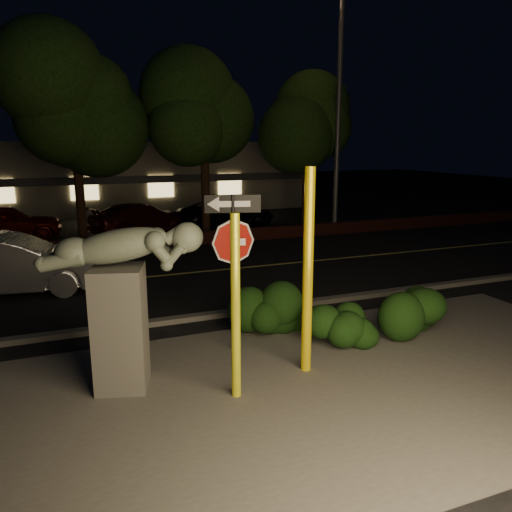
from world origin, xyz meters
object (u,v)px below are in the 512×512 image
Objects in this scene: yellow_pole_right at (308,273)px; parked_car_dark at (227,214)px; sculpture at (121,289)px; silver_sedan at (10,265)px; streetlight at (334,86)px; yellow_pole_left at (236,308)px; signpost at (233,242)px; parked_car_darkred at (141,218)px; parked_car_red at (3,222)px.

parked_car_dark is at bearing 76.80° from yellow_pole_right.
parked_car_dark is (6.57, 14.55, -1.04)m from sculpture.
sculpture reaches higher than silver_sedan.
streetlight is at bearing -61.77° from silver_sedan.
parked_car_dark is at bearing 81.82° from sculpture.
parked_car_dark is at bearing -40.15° from silver_sedan.
yellow_pole_left is 0.61× the size of silver_sedan.
signpost is (0.55, 1.69, 0.68)m from yellow_pole_left.
parked_car_dark is (8.71, 8.07, -0.15)m from silver_sedan.
yellow_pole_right is at bearing 5.99° from sculpture.
yellow_pole_right is 8.77m from silver_sedan.
sculpture is at bearing 146.13° from parked_car_darkred.
parked_car_dark is at bearing -110.29° from parked_car_darkred.
streetlight is 7.47m from parked_car_dark.
signpost is 13.97m from streetlight.
streetlight is 14.40m from silver_sedan.
yellow_pole_right is 0.80× the size of parked_car_red.
parked_car_red is at bearing 111.55° from yellow_pole_right.
sculpture is 0.57× the size of silver_sedan.
silver_sedan is at bearing -146.95° from streetlight.
sculpture reaches higher than parked_car_dark.
signpost reaches higher than parked_car_red.
signpost is at bearing 71.90° from yellow_pole_left.
yellow_pole_right is 0.76× the size of parked_car_darkred.
parked_car_red is at bearing 117.61° from sculpture.
silver_sedan is (-2.14, 6.48, -0.89)m from sculpture.
yellow_pole_left is 0.66× the size of parked_car_red.
parked_car_dark is (9.56, -0.15, -0.11)m from parked_car_red.
silver_sedan is at bearing 116.54° from yellow_pole_left.
signpost is at bearing -164.18° from parked_car_red.
yellow_pole_right is 1.18× the size of signpost.
yellow_pole_right is at bearing 16.33° from yellow_pole_left.
parked_car_dark is (3.54, 15.09, -1.14)m from yellow_pole_right.
yellow_pole_right reaches higher than silver_sedan.
streetlight reaches higher than sculpture.
yellow_pole_right is 1.59m from signpost.
sculpture is at bearing 147.10° from parked_car_dark.
signpost is 0.29× the size of streetlight.
parked_car_darkred is (4.65, 7.82, -0.11)m from silver_sedan.
signpost is 2.30m from sculpture.
parked_car_red is (-2.99, 14.70, -0.93)m from sculpture.
yellow_pole_left is 0.28× the size of streetlight.
signpost is 0.67× the size of parked_car_red.
silver_sedan is 8.27m from parked_car_red.
silver_sedan is at bearing 124.24° from parked_car_dark.
sculpture is 16.00m from parked_car_dark.
silver_sedan is at bearing 124.39° from sculpture.
sculpture is at bearing -146.10° from signpost.
yellow_pole_left is 16.33m from parked_car_red.
yellow_pole_right is 15.54m from parked_car_dark.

